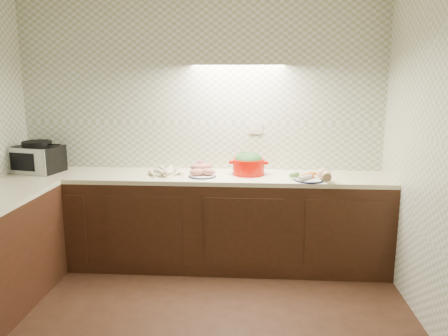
# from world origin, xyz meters

# --- Properties ---
(room) EXTENTS (3.60, 3.60, 2.60)m
(room) POSITION_xyz_m (0.00, 0.00, 1.63)
(room) COLOR black
(room) RESTS_ON ground
(counter) EXTENTS (3.60, 3.60, 0.90)m
(counter) POSITION_xyz_m (-0.68, 0.68, 0.45)
(counter) COLOR black
(counter) RESTS_ON ground
(toaster_oven) EXTENTS (0.49, 0.41, 0.30)m
(toaster_oven) POSITION_xyz_m (-1.56, 1.52, 1.04)
(toaster_oven) COLOR black
(toaster_oven) RESTS_ON counter
(parsnip_pile) EXTENTS (0.46, 0.37, 0.08)m
(parsnip_pile) POSITION_xyz_m (-0.27, 1.46, 0.93)
(parsnip_pile) COLOR beige
(parsnip_pile) RESTS_ON counter
(sweet_potato_plate) EXTENTS (0.26, 0.26, 0.12)m
(sweet_potato_plate) POSITION_xyz_m (0.06, 1.43, 0.94)
(sweet_potato_plate) COLOR #101840
(sweet_potato_plate) RESTS_ON counter
(onion_bowl) EXTENTS (0.15, 0.15, 0.12)m
(onion_bowl) POSITION_xyz_m (0.03, 1.62, 0.94)
(onion_bowl) COLOR black
(onion_bowl) RESTS_ON counter
(dutch_oven) EXTENTS (0.37, 0.31, 0.21)m
(dutch_oven) POSITION_xyz_m (0.49, 1.54, 1.00)
(dutch_oven) COLOR #C20B00
(dutch_oven) RESTS_ON counter
(veg_plate) EXTENTS (0.38, 0.27, 0.12)m
(veg_plate) POSITION_xyz_m (1.08, 1.32, 0.94)
(veg_plate) COLOR #101840
(veg_plate) RESTS_ON counter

